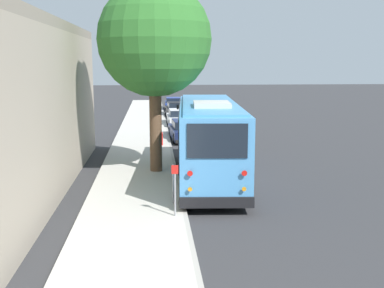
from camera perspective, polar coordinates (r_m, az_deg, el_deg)
ground_plane at (r=21.21m, az=3.44°, el=-3.91°), size 160.00×160.00×0.00m
sidewalk_slab at (r=21.00m, az=-6.63°, el=-3.89°), size 80.00×3.37×0.15m
curb_strip at (r=21.01m, az=-1.83°, el=-3.82°), size 80.00×0.14×0.15m
shuttle_bus at (r=20.33m, az=2.03°, el=0.90°), size 10.17×3.11×3.49m
parked_sedan_navy at (r=30.96m, az=-0.91°, el=1.61°), size 4.73×1.96×1.28m
parked_sedan_white at (r=37.59m, az=-1.59°, el=3.09°), size 4.52×1.83×1.30m
parked_sedan_black at (r=44.07m, az=-1.91°, el=4.09°), size 4.52×1.91×1.30m
parked_sedan_blue at (r=49.93m, az=-2.23°, el=4.76°), size 4.22×1.79×1.27m
street_tree at (r=21.40m, az=-4.48°, el=13.13°), size 4.97×4.97×9.03m
sign_post_near at (r=15.32m, az=-2.03°, el=-5.46°), size 0.06×0.22×1.65m
sign_post_far at (r=16.70m, az=-2.25°, el=-4.70°), size 0.06×0.06×1.40m
fire_hydrant at (r=28.14m, az=-3.69°, el=0.67°), size 0.22×0.22×0.81m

